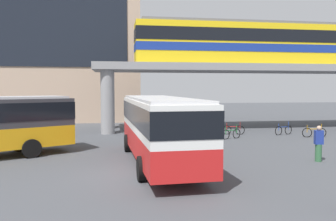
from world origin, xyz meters
TOP-DOWN VIEW (x-y plane):
  - ground_plane at (0.00, 10.00)m, footprint 120.00×120.00m
  - station_building at (-11.96, 28.04)m, footprint 27.75×10.49m
  - elevated_platform at (13.30, 15.86)m, footprint 31.81×5.58m
  - train at (13.80, 15.86)m, footprint 25.75×2.96m
  - bus_main at (1.26, 2.18)m, footprint 3.14×11.15m
  - bicycle_green at (7.51, 9.68)m, footprint 1.67×0.76m
  - bicycle_red at (8.48, 11.98)m, footprint 1.76×0.45m
  - bicycle_blue at (12.33, 11.21)m, footprint 1.71×0.64m
  - bicycle_orange at (13.92, 9.50)m, footprint 1.76×0.42m
  - pedestrian_walking_across at (9.21, 1.42)m, footprint 0.44×0.32m

SIDE VIEW (x-z plane):
  - ground_plane at x=0.00m, z-range 0.00..0.00m
  - bicycle_green at x=7.51m, z-range -0.16..0.88m
  - bicycle_red at x=8.48m, z-range -0.16..0.88m
  - bicycle_blue at x=12.33m, z-range -0.16..0.88m
  - bicycle_orange at x=13.92m, z-range -0.16..0.88m
  - pedestrian_walking_across at x=9.21m, z-range -0.05..1.75m
  - bus_main at x=1.26m, z-range 0.38..3.60m
  - elevated_platform at x=13.30m, z-range 2.03..7.78m
  - train at x=13.80m, z-range 5.80..9.64m
  - station_building at x=-11.96m, z-range 0.01..21.82m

